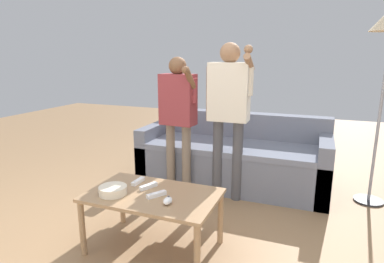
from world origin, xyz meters
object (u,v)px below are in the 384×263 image
(game_remote_nunchuk, at_px, (168,201))
(game_remote_wand_far, at_px, (156,195))
(snack_bowl, at_px, (113,190))
(coffee_table, at_px, (153,200))
(game_remote_wand_spare, at_px, (138,181))
(game_remote_wand_near, at_px, (149,186))
(player_center, at_px, (229,104))
(couch, at_px, (233,158))
(player_left, at_px, (178,110))

(game_remote_nunchuk, height_order, game_remote_wand_far, game_remote_nunchuk)
(snack_bowl, xyz_separation_m, game_remote_nunchuk, (0.45, -0.00, -0.01))
(coffee_table, bearing_deg, snack_bowl, -156.97)
(game_remote_wand_spare, bearing_deg, coffee_table, -33.49)
(game_remote_wand_near, distance_m, game_remote_wand_far, 0.17)
(player_center, bearing_deg, game_remote_wand_near, -109.15)
(couch, bearing_deg, snack_bowl, -106.68)
(coffee_table, distance_m, player_left, 1.18)
(snack_bowl, relative_size, player_left, 0.14)
(couch, xyz_separation_m, coffee_table, (-0.23, -1.53, 0.10))
(coffee_table, xyz_separation_m, game_remote_wand_far, (0.05, -0.04, 0.07))
(coffee_table, bearing_deg, game_remote_wand_spare, 146.51)
(player_center, xyz_separation_m, game_remote_wand_far, (-0.22, -1.12, -0.52))
(coffee_table, distance_m, game_remote_wand_spare, 0.25)
(player_left, xyz_separation_m, game_remote_wand_near, (0.17, -0.96, -0.44))
(snack_bowl, distance_m, player_left, 1.23)
(coffee_table, relative_size, game_remote_wand_near, 6.27)
(coffee_table, height_order, snack_bowl, snack_bowl)
(player_center, relative_size, game_remote_wand_spare, 10.37)
(game_remote_nunchuk, height_order, player_left, player_left)
(player_center, relative_size, game_remote_wand_near, 10.21)
(player_center, bearing_deg, game_remote_wand_far, -101.18)
(coffee_table, distance_m, game_remote_wand_far, 0.09)
(player_left, height_order, game_remote_wand_far, player_left)
(snack_bowl, bearing_deg, game_remote_nunchuk, -0.23)
(game_remote_nunchuk, distance_m, player_left, 1.30)
(game_remote_wand_near, bearing_deg, game_remote_wand_far, -42.05)
(player_left, bearing_deg, game_remote_wand_spare, -87.23)
(snack_bowl, bearing_deg, player_center, 65.84)
(player_center, bearing_deg, game_remote_wand_spare, -116.54)
(coffee_table, xyz_separation_m, player_left, (-0.25, 1.04, 0.51))
(snack_bowl, relative_size, game_remote_wand_far, 1.40)
(snack_bowl, height_order, game_remote_wand_spare, snack_bowl)
(game_remote_wand_far, bearing_deg, coffee_table, 144.52)
(couch, distance_m, player_center, 0.82)
(snack_bowl, relative_size, game_remote_wand_spare, 1.36)
(coffee_table, distance_m, game_remote_nunchuk, 0.23)
(game_remote_wand_far, height_order, game_remote_wand_spare, same)
(couch, bearing_deg, game_remote_wand_spare, -107.11)
(coffee_table, bearing_deg, player_left, 103.43)
(coffee_table, xyz_separation_m, game_remote_wand_near, (-0.08, 0.08, 0.07))
(coffee_table, height_order, player_center, player_center)
(couch, height_order, game_remote_wand_near, couch)
(coffee_table, xyz_separation_m, game_remote_nunchuk, (0.18, -0.12, 0.08))
(game_remote_wand_far, relative_size, game_remote_wand_spare, 0.97)
(couch, xyz_separation_m, player_left, (-0.47, -0.49, 0.61))
(game_remote_nunchuk, distance_m, game_remote_wand_near, 0.32)
(couch, xyz_separation_m, player_center, (0.05, -0.44, 0.69))
(coffee_table, height_order, game_remote_wand_far, game_remote_wand_far)
(game_remote_nunchuk, xyz_separation_m, game_remote_wand_spare, (-0.38, 0.25, -0.01))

